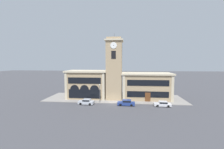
# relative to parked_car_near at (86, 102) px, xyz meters

# --- Properties ---
(ground_plane) EXTENTS (300.00, 300.00, 0.00)m
(ground_plane) POSITION_rel_parked_car_near_xyz_m (6.89, 1.35, -0.73)
(ground_plane) COLOR #424247
(sidewalk_kerb) EXTENTS (41.37, 11.85, 0.15)m
(sidewalk_kerb) POSITION_rel_parked_car_near_xyz_m (6.89, 7.28, -0.66)
(sidewalk_kerb) COLOR gray
(sidewalk_kerb) RESTS_ON ground_plane
(clock_tower) EXTENTS (5.26, 5.26, 19.50)m
(clock_tower) POSITION_rel_parked_car_near_xyz_m (6.89, 6.26, 8.45)
(clock_tower) COLOR tan
(clock_tower) RESTS_ON ground_plane
(town_hall_left_wing) EXTENTS (12.54, 7.92, 8.59)m
(town_hall_left_wing) POSITION_rel_parked_car_near_xyz_m (-1.61, 7.56, 3.59)
(town_hall_left_wing) COLOR tan
(town_hall_left_wing) RESTS_ON ground_plane
(town_hall_right_wing) EXTENTS (14.80, 7.92, 7.96)m
(town_hall_right_wing) POSITION_rel_parked_car_near_xyz_m (16.52, 7.57, 3.28)
(town_hall_right_wing) COLOR tan
(town_hall_right_wing) RESTS_ON ground_plane
(parked_car_near) EXTENTS (4.12, 2.09, 1.41)m
(parked_car_near) POSITION_rel_parked_car_near_xyz_m (0.00, 0.00, 0.00)
(parked_car_near) COLOR #B2B7C1
(parked_car_near) RESTS_ON ground_plane
(parked_car_mid) EXTENTS (4.55, 1.99, 1.48)m
(parked_car_mid) POSITION_rel_parked_car_near_xyz_m (10.56, -0.00, 0.03)
(parked_car_mid) COLOR navy
(parked_car_mid) RESTS_ON ground_plane
(parked_car_far) EXTENTS (4.24, 1.95, 1.31)m
(parked_car_far) POSITION_rel_parked_car_near_xyz_m (19.70, -0.00, -0.05)
(parked_car_far) COLOR silver
(parked_car_far) RESTS_ON ground_plane
(street_lamp) EXTENTS (0.36, 0.36, 5.04)m
(street_lamp) POSITION_rel_parked_car_near_xyz_m (3.29, 1.65, 2.78)
(street_lamp) COLOR #4C4C51
(street_lamp) RESTS_ON sidewalk_kerb
(fire_hydrant) EXTENTS (0.22, 0.22, 0.87)m
(fire_hydrant) POSITION_rel_parked_car_near_xyz_m (0.35, 1.69, -0.16)
(fire_hydrant) COLOR red
(fire_hydrant) RESTS_ON sidewalk_kerb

